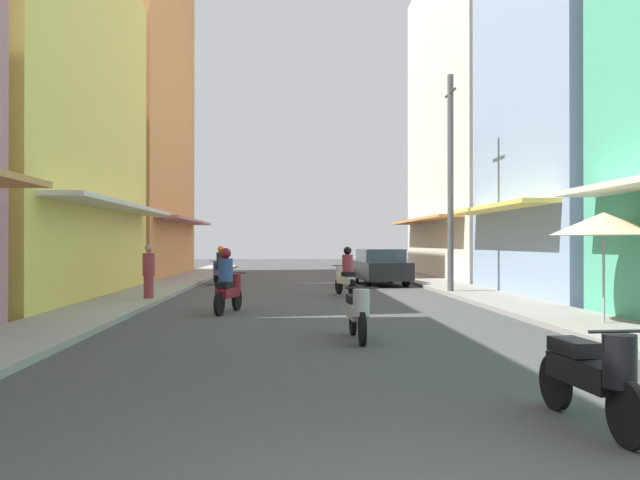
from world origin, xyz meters
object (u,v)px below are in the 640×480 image
at_px(motorbike_blue, 220,267).
at_px(motorbike_black, 591,374).
at_px(motorbike_white, 346,274).
at_px(motorbike_silver, 358,312).
at_px(parked_car, 380,267).
at_px(motorbike_maroon, 228,284).
at_px(utility_pole, 450,182).
at_px(pedestrian_midway, 149,273).
at_px(vendor_umbrella, 604,224).

distance_m(motorbike_blue, motorbike_black, 21.38).
bearing_deg(motorbike_white, motorbike_blue, 129.14).
xyz_separation_m(motorbike_silver, parked_car, (2.52, 14.74, 0.24)).
height_order(motorbike_maroon, motorbike_white, same).
height_order(motorbike_black, utility_pole, utility_pole).
distance_m(motorbike_maroon, pedestrian_midway, 3.88).
bearing_deg(motorbike_maroon, parked_car, 63.17).
bearing_deg(motorbike_maroon, motorbike_black, -67.09).
xyz_separation_m(motorbike_maroon, motorbike_silver, (2.65, -4.52, -0.20)).
bearing_deg(motorbike_black, motorbike_white, 93.36).
bearing_deg(parked_car, motorbike_maroon, -116.83).
xyz_separation_m(motorbike_black, parked_car, (0.97, 20.14, 0.24)).
distance_m(motorbike_silver, vendor_umbrella, 5.42).
bearing_deg(utility_pole, motorbike_silver, -112.98).
height_order(pedestrian_midway, vendor_umbrella, vendor_umbrella).
xyz_separation_m(motorbike_white, parked_car, (1.85, 5.16, 0.04)).
xyz_separation_m(motorbike_black, vendor_umbrella, (3.48, 6.68, 1.57)).
xyz_separation_m(motorbike_white, utility_pole, (3.47, 0.18, 2.99)).
bearing_deg(utility_pole, pedestrian_midway, -166.24).
height_order(motorbike_white, utility_pole, utility_pole).
bearing_deg(motorbike_white, pedestrian_midway, -160.19).
distance_m(motorbike_white, utility_pole, 4.58).
distance_m(motorbike_blue, motorbike_silver, 15.77).
height_order(motorbike_silver, utility_pole, utility_pole).
height_order(motorbike_silver, vendor_umbrella, vendor_umbrella).
height_order(motorbike_black, pedestrian_midway, pedestrian_midway).
relative_size(motorbike_white, vendor_umbrella, 0.77).
bearing_deg(motorbike_silver, motorbike_black, -74.01).
relative_size(motorbike_maroon, pedestrian_midway, 1.07).
xyz_separation_m(pedestrian_midway, utility_pole, (9.30, 2.28, 2.86)).
height_order(motorbike_blue, parked_car, motorbike_blue).
relative_size(pedestrian_midway, utility_pole, 0.23).
bearing_deg(vendor_umbrella, pedestrian_midway, 148.74).
xyz_separation_m(motorbike_white, pedestrian_midway, (-5.83, -2.10, 0.12)).
distance_m(motorbike_black, parked_car, 20.16).
bearing_deg(vendor_umbrella, motorbike_silver, -165.65).
xyz_separation_m(motorbike_black, pedestrian_midway, (-6.71, 12.87, 0.33)).
bearing_deg(motorbike_black, utility_pole, 80.30).
distance_m(motorbike_maroon, vendor_umbrella, 8.44).
distance_m(motorbike_black, pedestrian_midway, 14.52).
xyz_separation_m(motorbike_blue, parked_car, (6.48, -0.52, 0.04)).
relative_size(motorbike_black, pedestrian_midway, 1.09).
relative_size(motorbike_blue, parked_car, 0.41).
distance_m(motorbike_maroon, motorbike_blue, 10.82).
distance_m(motorbike_white, pedestrian_midway, 6.20).
xyz_separation_m(motorbike_silver, vendor_umbrella, (5.03, 1.29, 1.57)).
bearing_deg(motorbike_blue, utility_pole, -34.23).
distance_m(motorbike_maroon, motorbike_silver, 5.24).
bearing_deg(motorbike_black, vendor_umbrella, 62.49).
relative_size(motorbike_white, motorbike_silver, 0.98).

